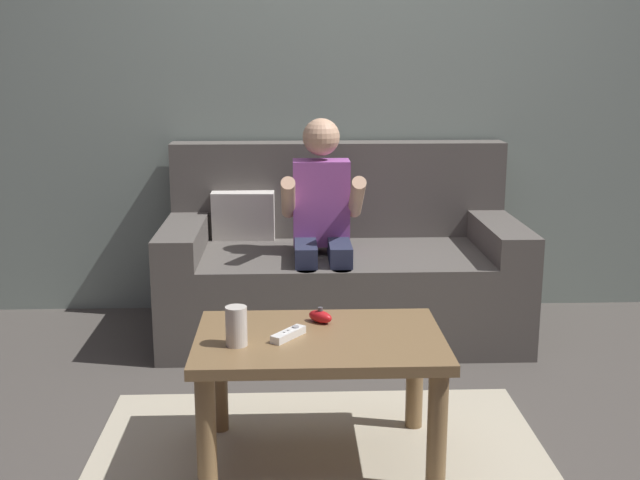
{
  "coord_description": "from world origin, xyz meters",
  "views": [
    {
      "loc": [
        -0.29,
        -2.42,
        1.28
      ],
      "look_at": [
        -0.18,
        0.57,
        0.59
      ],
      "focal_mm": 44.65,
      "sensor_mm": 36.0,
      "label": 1
    }
  ],
  "objects": [
    {
      "name": "person_seated_on_couch",
      "position": [
        -0.15,
        1.0,
        0.57
      ],
      "size": [
        0.36,
        0.44,
        1.01
      ],
      "color": "#282D47",
      "rests_on": "ground"
    },
    {
      "name": "ground_plane",
      "position": [
        0.0,
        0.0,
        0.0
      ],
      "size": [
        9.41,
        9.41,
        0.0
      ],
      "primitive_type": "plane",
      "color": "#4C4742"
    },
    {
      "name": "soda_can",
      "position": [
        -0.46,
        -0.13,
        0.48
      ],
      "size": [
        0.07,
        0.07,
        0.12
      ],
      "primitive_type": "cylinder",
      "color": "silver",
      "rests_on": "coffee_table"
    },
    {
      "name": "couch",
      "position": [
        -0.06,
        1.19,
        0.3
      ],
      "size": [
        1.63,
        0.8,
        0.87
      ],
      "color": "#56514C",
      "rests_on": "ground"
    },
    {
      "name": "game_remote_white_near_edge",
      "position": [
        -0.3,
        -0.07,
        0.43
      ],
      "size": [
        0.11,
        0.13,
        0.03
      ],
      "color": "white",
      "rests_on": "coffee_table"
    },
    {
      "name": "coffee_table",
      "position": [
        -0.2,
        -0.06,
        0.35
      ],
      "size": [
        0.78,
        0.53,
        0.42
      ],
      "color": "brown",
      "rests_on": "ground"
    },
    {
      "name": "wall_back",
      "position": [
        0.0,
        1.58,
        1.25
      ],
      "size": [
        4.7,
        0.05,
        2.5
      ],
      "primitive_type": "cube",
      "color": "gray",
      "rests_on": "ground"
    },
    {
      "name": "nunchuk_red",
      "position": [
        -0.2,
        0.07,
        0.44
      ],
      "size": [
        0.1,
        0.09,
        0.05
      ],
      "color": "red",
      "rests_on": "coffee_table"
    },
    {
      "name": "area_rug",
      "position": [
        -0.2,
        -0.06,
        0.0
      ],
      "size": [
        1.5,
        1.03,
        0.01
      ],
      "primitive_type": "cube",
      "color": "#BCB299",
      "rests_on": "ground"
    }
  ]
}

